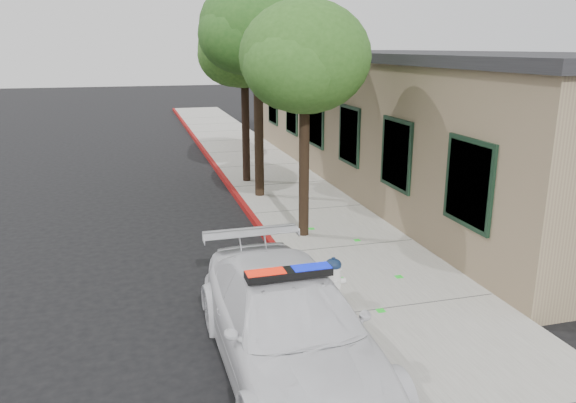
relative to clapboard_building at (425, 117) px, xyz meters
The scene contains 9 objects.
ground 11.42m from the clapboard_building, 126.62° to the right, with size 120.00×120.00×0.00m, color black.
sidewalk 8.13m from the clapboard_building, 130.31° to the right, with size 3.20×60.00×0.15m, color gray.
red_curb 9.18m from the clapboard_building, 137.85° to the right, with size 0.14×60.00×0.16m, color maroon.
clapboard_building is the anchor object (origin of this frame).
police_car 12.73m from the clapboard_building, 126.87° to the right, with size 2.06×4.89×1.53m.
fire_hydrant 10.71m from the clapboard_building, 126.78° to the right, with size 0.45×0.39×0.79m.
street_tree_near 7.88m from the clapboard_building, 139.21° to the right, with size 2.90×2.89×5.25m.
street_tree_mid 6.64m from the clapboard_building, 169.01° to the right, with size 3.39×3.21×6.13m.
street_tree_far 6.36m from the clapboard_building, behind, with size 3.08×2.87×5.42m.
Camera 1 is at (-2.76, -7.76, 4.40)m, focal length 34.62 mm.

